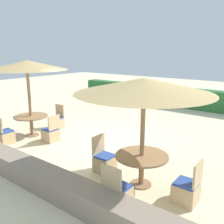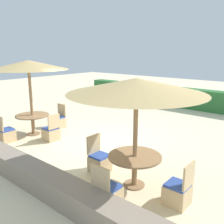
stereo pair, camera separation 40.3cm
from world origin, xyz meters
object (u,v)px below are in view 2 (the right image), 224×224
at_px(patio_chair_front_left_north, 58,121).
at_px(parasol_front_right, 136,86).
at_px(patio_chair_front_right_south, 107,195).
at_px(parasol_front_left, 28,65).
at_px(round_table_front_right, 135,161).
at_px(patio_chair_front_right_west, 99,161).
at_px(round_table_front_left, 33,118).
at_px(patio_chair_front_left_south, 6,134).
at_px(patio_chair_front_left_east, 51,133).
at_px(patio_chair_front_right_east, 178,192).

bearing_deg(patio_chair_front_left_north, parasol_front_right, 161.04).
relative_size(patio_chair_front_right_south, parasol_front_left, 0.34).
distance_m(round_table_front_right, patio_chair_front_right_west, 1.13).
bearing_deg(round_table_front_right, round_table_front_left, 173.52).
bearing_deg(parasol_front_left, patio_chair_front_left_south, -90.16).
xyz_separation_m(round_table_front_right, patio_chair_front_left_south, (-4.91, -0.48, -0.33)).
bearing_deg(parasol_front_left, patio_chair_front_right_south, -17.48).
height_order(parasol_front_right, patio_chair_front_right_west, parasol_front_right).
relative_size(patio_chair_front_right_west, parasol_front_left, 0.34).
bearing_deg(patio_chair_front_left_north, round_table_front_left, 87.95).
height_order(parasol_front_left, patio_chair_front_left_south, parasol_front_left).
height_order(patio_chair_front_right_south, parasol_front_left, parasol_front_left).
height_order(parasol_front_right, round_table_front_left, parasol_front_right).
bearing_deg(patio_chair_front_left_south, patio_chair_front_left_north, 88.86).
bearing_deg(patio_chair_front_left_south, round_table_front_left, 89.84).
distance_m(parasol_front_left, patio_chair_front_left_south, 2.47).
relative_size(round_table_front_right, patio_chair_front_left_east, 1.28).
relative_size(round_table_front_left, patio_chair_front_left_east, 1.27).
relative_size(patio_chair_front_right_south, patio_chair_front_left_south, 1.00).
bearing_deg(patio_chair_front_right_west, patio_chair_front_left_east, -102.02).
bearing_deg(parasol_front_right, patio_chair_front_left_north, 161.04).
bearing_deg(patio_chair_front_right_south, round_table_front_left, 162.52).
bearing_deg(patio_chair_front_left_east, patio_chair_front_left_north, 42.33).
xyz_separation_m(patio_chair_front_right_east, patio_chair_front_left_east, (-4.96, 0.63, 0.00)).
relative_size(round_table_front_right, round_table_front_left, 1.00).
distance_m(patio_chair_front_right_west, patio_chair_front_right_east, 2.16).
height_order(parasol_front_right, parasol_front_left, parasol_front_left).
xyz_separation_m(parasol_front_right, patio_chair_front_left_east, (-3.88, 0.59, -2.01)).
distance_m(patio_chair_front_right_south, patio_chair_front_left_north, 5.60).
xyz_separation_m(parasol_front_right, patio_chair_front_left_south, (-4.91, -0.48, -2.01)).
relative_size(parasol_front_right, patio_chair_front_left_north, 3.15).
height_order(parasol_front_right, round_table_front_right, parasol_front_right).
bearing_deg(patio_chair_front_right_south, round_table_front_right, 93.15).
xyz_separation_m(patio_chair_front_right_east, patio_chair_front_left_north, (-5.95, 1.71, 0.00)).
relative_size(patio_chair_front_left_north, patio_chair_front_left_east, 1.00).
bearing_deg(patio_chair_front_right_east, patio_chair_front_left_east, 82.72).
xyz_separation_m(patio_chair_front_right_south, parasol_front_left, (-4.96, 1.56, 2.24)).
distance_m(patio_chair_front_right_east, patio_chair_front_left_south, 6.00).
bearing_deg(patio_chair_front_right_east, patio_chair_front_right_south, 133.29).
xyz_separation_m(parasol_front_left, round_table_front_left, (0.00, -0.00, -1.91)).
xyz_separation_m(parasol_front_right, round_table_front_right, (0.00, 0.00, -1.68)).
xyz_separation_m(patio_chair_front_right_east, round_table_front_left, (-5.99, 0.60, 0.33)).
relative_size(patio_chair_front_right_east, parasol_front_left, 0.34).
height_order(parasol_front_right, patio_chair_front_right_east, parasol_front_right).
height_order(parasol_front_left, patio_chair_front_left_north, parasol_front_left).
bearing_deg(round_table_front_left, patio_chair_front_left_north, 87.95).
height_order(round_table_front_left, patio_chair_front_left_north, patio_chair_front_left_north).
distance_m(patio_chair_front_right_south, patio_chair_front_left_south, 4.99).
distance_m(parasol_front_left, round_table_front_left, 1.91).
xyz_separation_m(parasol_front_left, patio_chair_front_left_east, (1.02, 0.04, -2.24)).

